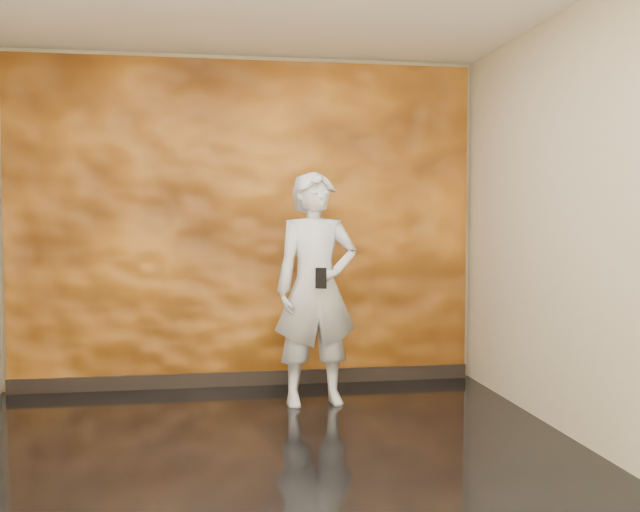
{
  "coord_description": "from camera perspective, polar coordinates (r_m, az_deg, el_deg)",
  "views": [
    {
      "loc": [
        -0.34,
        -4.12,
        1.43
      ],
      "look_at": [
        0.45,
        0.76,
        1.17
      ],
      "focal_mm": 40.0,
      "sensor_mm": 36.0,
      "label": 1
    }
  ],
  "objects": [
    {
      "name": "room",
      "position": [
        4.14,
        -4.44,
        2.64
      ],
      "size": [
        4.02,
        4.02,
        2.81
      ],
      "color": "black",
      "rests_on": "ground"
    },
    {
      "name": "feature_wall",
      "position": [
        6.09,
        -5.94,
        2.56
      ],
      "size": [
        3.9,
        0.06,
        2.75
      ],
      "primitive_type": "cube",
      "color": "orange",
      "rests_on": "ground"
    },
    {
      "name": "baseboard",
      "position": [
        6.2,
        -5.85,
        -9.73
      ],
      "size": [
        3.9,
        0.04,
        0.12
      ],
      "primitive_type": "cube",
      "color": "black",
      "rests_on": "ground"
    },
    {
      "name": "man",
      "position": [
        5.45,
        -0.31,
        -2.63
      ],
      "size": [
        0.69,
        0.49,
        1.78
      ],
      "primitive_type": "imported",
      "rotation": [
        0.0,
        0.0,
        0.1
      ],
      "color": "#9497A1",
      "rests_on": "ground"
    },
    {
      "name": "phone",
      "position": [
        5.21,
        0.09,
        -1.79
      ],
      "size": [
        0.08,
        0.05,
        0.15
      ],
      "primitive_type": "cube",
      "rotation": [
        0.0,
        0.0,
        -0.42
      ],
      "color": "black",
      "rests_on": "man"
    }
  ]
}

